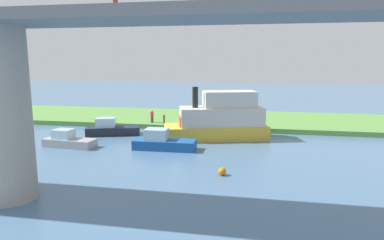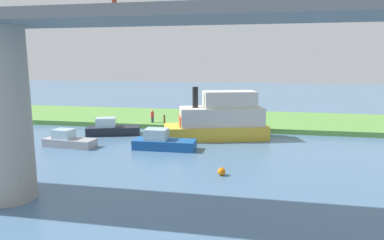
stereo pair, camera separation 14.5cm
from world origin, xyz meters
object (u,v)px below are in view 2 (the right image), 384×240
object	(u,v)px
person_on_bank	(152,116)
mooring_post	(164,119)
houseboat_blue	(163,142)
motorboat_red	(112,129)
marker_buoy	(221,171)
bridge_pylon	(4,115)
skiff_small	(219,120)
pontoon_yellow	(68,140)

from	to	relation	value
person_on_bank	mooring_post	size ratio (longest dim) A/B	1.41
houseboat_blue	mooring_post	bearing A→B (deg)	-75.49
motorboat_red	marker_buoy	world-z (taller)	motorboat_red
bridge_pylon	person_on_bank	world-z (taller)	bridge_pylon
skiff_small	marker_buoy	size ratio (longest dim) A/B	19.80
bridge_pylon	houseboat_blue	size ratio (longest dim) A/B	1.75
motorboat_red	skiff_small	bearing A→B (deg)	-178.35
mooring_post	skiff_small	distance (m)	7.18
houseboat_blue	pontoon_yellow	size ratio (longest dim) A/B	1.12
mooring_post	pontoon_yellow	world-z (taller)	mooring_post
person_on_bank	houseboat_blue	xyz separation A→B (m)	(-3.68, 8.97, -0.60)
houseboat_blue	pontoon_yellow	xyz separation A→B (m)	(7.99, 0.66, -0.08)
bridge_pylon	pontoon_yellow	xyz separation A→B (m)	(3.02, -10.64, -3.88)
skiff_small	marker_buoy	xyz separation A→B (m)	(-1.34, 10.30, -1.53)
bridge_pylon	motorboat_red	distance (m)	16.25
mooring_post	marker_buoy	xyz separation A→B (m)	(-7.55, 13.82, -0.74)
bridge_pylon	motorboat_red	world-z (taller)	bridge_pylon
bridge_pylon	person_on_bank	bearing A→B (deg)	-93.68
mooring_post	skiff_small	world-z (taller)	skiff_small
bridge_pylon	motorboat_red	bearing A→B (deg)	-84.88
mooring_post	marker_buoy	bearing A→B (deg)	118.64
motorboat_red	houseboat_blue	bearing A→B (deg)	145.25
person_on_bank	motorboat_red	size ratio (longest dim) A/B	0.26
motorboat_red	person_on_bank	bearing A→B (deg)	-120.90
person_on_bank	skiff_small	xyz separation A→B (m)	(-7.75, 4.23, 0.58)
pontoon_yellow	houseboat_blue	bearing A→B (deg)	-175.26
houseboat_blue	pontoon_yellow	distance (m)	8.02
person_on_bank	pontoon_yellow	distance (m)	10.57
houseboat_blue	motorboat_red	distance (m)	7.78
skiff_small	motorboat_red	xyz separation A→B (m)	(10.46, 0.30, -1.18)
mooring_post	bridge_pylon	bearing A→B (deg)	81.73
person_on_bank	mooring_post	distance (m)	1.71
pontoon_yellow	marker_buoy	bearing A→B (deg)	159.92
mooring_post	houseboat_blue	distance (m)	8.53
houseboat_blue	marker_buoy	xyz separation A→B (m)	(-5.41, 5.56, -0.35)
bridge_pylon	person_on_bank	size ratio (longest dim) A/B	6.33
person_on_bank	motorboat_red	distance (m)	5.32
skiff_small	motorboat_red	size ratio (longest dim) A/B	1.85
pontoon_yellow	skiff_small	bearing A→B (deg)	-155.90
houseboat_blue	motorboat_red	bearing A→B (deg)	-34.75
bridge_pylon	mooring_post	distance (m)	20.05
person_on_bank	mooring_post	bearing A→B (deg)	155.18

